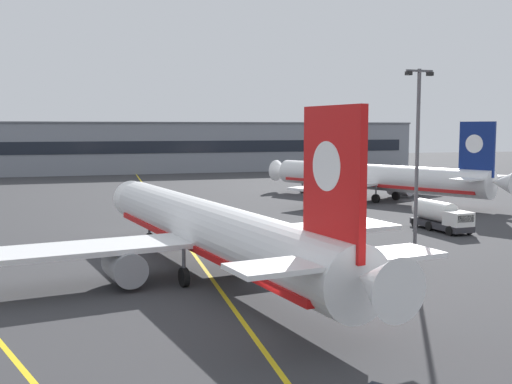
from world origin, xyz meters
TOP-DOWN VIEW (x-y plane):
  - ground_plane at (0.00, 0.00)m, footprint 400.00×400.00m
  - taxiway_centreline at (0.00, 30.00)m, footprint 11.61×179.66m
  - taxiway_lead_in_stripe at (-14.00, 2.00)m, footprint 18.32×57.31m
  - airliner_foreground at (-1.13, 12.72)m, footprint 32.36×41.39m
  - airliner_background at (32.68, 50.71)m, footprint 30.06×37.59m
  - apron_lamp_post at (14.49, 10.98)m, footprint 2.24×0.90m
  - service_truck_fuel_white at (26.29, 25.08)m, footprint 3.01×7.72m
  - safety_cone_by_nose_gear at (-0.55, 29.78)m, footprint 0.44×0.44m
  - terminal_building at (2.21, 118.46)m, footprint 147.36×12.40m

SIDE VIEW (x-z plane):
  - ground_plane at x=0.00m, z-range 0.00..0.00m
  - taxiway_centreline at x=0.00m, z-range 0.00..0.01m
  - taxiway_lead_in_stripe at x=-14.00m, z-range 0.00..0.01m
  - safety_cone_by_nose_gear at x=-0.55m, z-range -0.02..0.53m
  - service_truck_fuel_white at x=26.29m, z-range -0.01..2.99m
  - airliner_background at x=32.68m, z-range -2.40..8.98m
  - airliner_foreground at x=-1.13m, z-range -2.46..9.19m
  - terminal_building at x=2.21m, z-range 0.01..11.96m
  - apron_lamp_post at x=14.49m, z-range 0.32..15.25m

